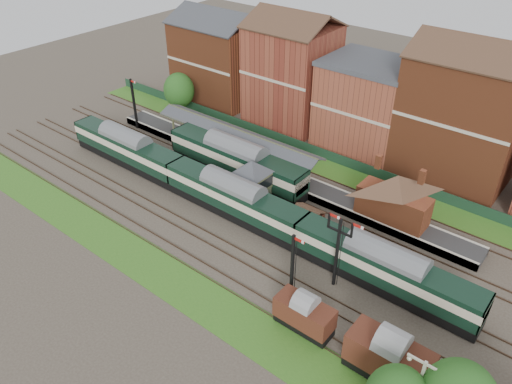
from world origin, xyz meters
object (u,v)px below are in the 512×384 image
Objects in this scene: semaphore_bracket at (338,248)px; platform_railcar at (236,160)px; goods_van_a at (304,314)px; dmu_train at (234,198)px; signal_box at (252,181)px.

semaphore_bracket reaches higher than platform_railcar.
goods_van_a is (21.13, -15.50, -0.90)m from platform_railcar.
goods_van_a is (15.96, -9.00, -0.71)m from dmu_train.
goods_van_a is at bearing -37.72° from signal_box.
semaphore_bracket is 22.31m from platform_railcar.
platform_railcar is (-20.33, 9.00, -1.88)m from semaphore_bracket.
signal_box is 16.16m from semaphore_bracket.
dmu_train is 2.77× the size of platform_railcar.
signal_box is 20.07m from goods_van_a.
platform_railcar is at bearing 128.47° from dmu_train.
signal_box is 0.73× the size of semaphore_bracket.
dmu_train is at bearing 170.64° from semaphore_bracket.
signal_box is at bearing 87.82° from dmu_train.
goods_van_a is at bearing -82.97° from semaphore_bracket.
dmu_train is at bearing -51.53° from platform_railcar.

